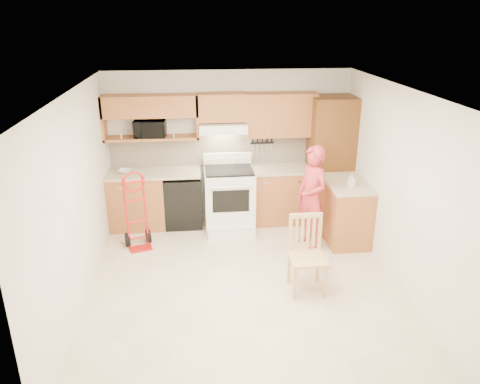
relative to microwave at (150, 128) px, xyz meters
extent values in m
cube|color=beige|center=(1.27, -2.08, -1.64)|extent=(4.00, 4.50, 0.02)
cube|color=white|center=(1.27, -2.08, 0.88)|extent=(4.00, 4.50, 0.02)
cube|color=white|center=(1.27, 0.17, -0.38)|extent=(4.00, 0.02, 2.50)
cube|color=white|center=(1.27, -4.34, -0.38)|extent=(4.00, 0.02, 2.50)
cube|color=white|center=(-0.74, -2.08, -0.38)|extent=(0.02, 4.50, 2.50)
cube|color=white|center=(3.28, -2.08, -0.38)|extent=(0.02, 4.50, 2.50)
cube|color=beige|center=(1.27, 0.15, -0.43)|extent=(3.92, 0.03, 0.55)
cube|color=#9A673C|center=(-0.28, -0.14, -1.18)|extent=(0.90, 0.60, 0.90)
cube|color=black|center=(0.47, -0.14, -1.20)|extent=(0.60, 0.60, 0.85)
cube|color=#9A673C|center=(2.10, -0.14, -1.18)|extent=(1.14, 0.60, 0.90)
cube|color=#BEAD8D|center=(0.02, -0.13, -0.71)|extent=(1.50, 0.63, 0.04)
cube|color=#BEAD8D|center=(2.10, -0.13, -0.71)|extent=(1.14, 0.63, 0.04)
cube|color=#9A673C|center=(2.97, -0.94, -1.18)|extent=(0.60, 1.00, 0.90)
cube|color=#BEAD8D|center=(2.97, -0.94, -0.71)|extent=(0.63, 1.00, 0.04)
cube|color=#563317|center=(2.92, -0.14, -0.58)|extent=(0.70, 0.60, 2.10)
cube|color=#9A673C|center=(0.02, 0.00, 0.35)|extent=(1.50, 0.33, 0.34)
cube|color=#9A673C|center=(0.02, 0.00, -0.16)|extent=(1.50, 0.33, 0.04)
cube|color=#9A673C|center=(1.15, 0.00, 0.31)|extent=(0.76, 0.33, 0.44)
cube|color=#9A673C|center=(2.10, 0.00, 0.17)|extent=(1.14, 0.33, 0.70)
cube|color=white|center=(1.15, -0.06, 0.00)|extent=(0.76, 0.46, 0.14)
imported|color=black|center=(0.00, 0.00, 0.00)|extent=(0.51, 0.36, 0.27)
imported|color=#C5323E|center=(2.39, -1.11, -0.84)|extent=(0.56, 0.67, 1.57)
imported|color=white|center=(2.97, -1.12, -0.59)|extent=(0.09, 0.09, 0.20)
imported|color=white|center=(-0.43, -0.13, -0.66)|extent=(0.27, 0.27, 0.05)
camera|label=1|loc=(0.68, -7.34, 1.71)|focal=34.78mm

